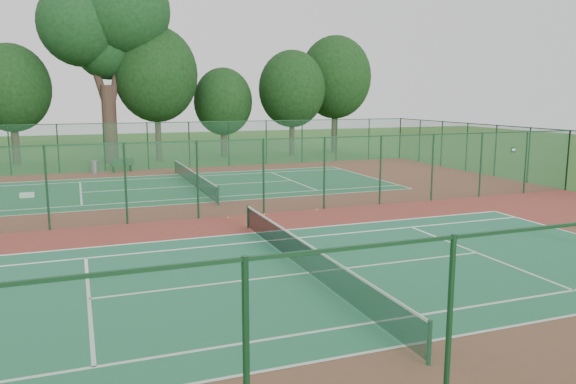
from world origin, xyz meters
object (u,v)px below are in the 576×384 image
Objects in this scene: trash_bin at (94,167)px; big_tree at (106,24)px; kit_bag at (27,195)px; bench at (123,165)px.

trash_bin is 12.37m from big_tree.
bench is at bearing 58.00° from kit_bag.
bench is (1.92, 0.03, 0.04)m from trash_bin.
trash_bin is at bearing -104.59° from big_tree.
bench is 2.29× the size of kit_bag.
trash_bin is 0.06× the size of big_tree.
big_tree reaches higher than trash_bin.
bench is 12.21m from big_tree.
trash_bin is 0.56× the size of bench.
trash_bin is at bearing 67.65° from kit_bag.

